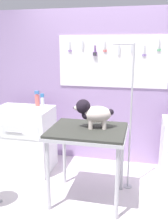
% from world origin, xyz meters
% --- Properties ---
extents(ground, '(4.40, 4.00, 0.04)m').
position_xyz_m(ground, '(0.00, 0.00, -0.02)').
color(ground, silver).
extents(rear_wall_panel, '(4.00, 0.11, 2.30)m').
position_xyz_m(rear_wall_panel, '(0.01, 1.28, 1.16)').
color(rear_wall_panel, '#A184B6').
rests_on(rear_wall_panel, ground).
extents(grooming_table, '(0.87, 0.71, 0.88)m').
position_xyz_m(grooming_table, '(-0.06, 0.13, 0.79)').
color(grooming_table, '#B7B7BC').
rests_on(grooming_table, ground).
extents(grooming_arm, '(0.29, 0.11, 1.81)m').
position_xyz_m(grooming_arm, '(0.38, 0.50, 0.85)').
color(grooming_arm, '#B7B7BC').
rests_on(grooming_arm, ground).
extents(dog, '(0.44, 0.27, 0.33)m').
position_xyz_m(dog, '(-0.01, 0.18, 1.06)').
color(dog, silver).
rests_on(dog, grooming_table).
extents(counter_left, '(0.80, 0.58, 0.93)m').
position_xyz_m(counter_left, '(-1.12, 0.68, 0.46)').
color(counter_left, white).
rests_on(counter_left, ground).
extents(spray_bottle_tall, '(0.05, 0.05, 0.22)m').
position_xyz_m(spray_bottle_tall, '(-0.81, 0.67, 1.02)').
color(spray_bottle_tall, white).
rests_on(spray_bottle_tall, counter_left).
extents(detangler_spray, '(0.07, 0.07, 0.22)m').
position_xyz_m(detangler_spray, '(-0.97, 0.86, 1.02)').
color(detangler_spray, '#D5605D').
rests_on(detangler_spray, counter_left).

